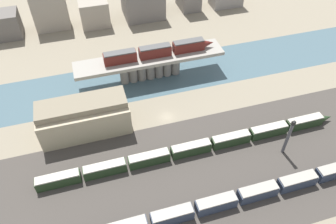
{
  "coord_description": "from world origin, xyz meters",
  "views": [
    {
      "loc": [
        -20.43,
        -70.78,
        75.87
      ],
      "look_at": [
        0.0,
        -1.38,
        3.6
      ],
      "focal_mm": 35.0,
      "sensor_mm": 36.0,
      "label": 1
    }
  ],
  "objects_px": {
    "train_on_bridge": "(159,51)",
    "warehouse_building": "(84,117)",
    "train_yard_near": "(242,196)",
    "train_yard_mid": "(196,148)",
    "signal_tower": "(288,137)"
  },
  "relations": [
    {
      "from": "train_on_bridge",
      "to": "warehouse_building",
      "type": "distance_m",
      "value": 34.9
    },
    {
      "from": "train_on_bridge",
      "to": "train_yard_near",
      "type": "relative_size",
      "value": 0.42
    },
    {
      "from": "train_yard_mid",
      "to": "signal_tower",
      "type": "distance_m",
      "value": 25.91
    },
    {
      "from": "train_on_bridge",
      "to": "train_yard_mid",
      "type": "xyz_separation_m",
      "value": [
        0.68,
        -37.13,
        -9.24
      ]
    },
    {
      "from": "signal_tower",
      "to": "train_on_bridge",
      "type": "bearing_deg",
      "value": 119.55
    },
    {
      "from": "train_on_bridge",
      "to": "warehouse_building",
      "type": "height_order",
      "value": "train_on_bridge"
    },
    {
      "from": "train_yard_mid",
      "to": "train_on_bridge",
      "type": "bearing_deg",
      "value": 91.05
    },
    {
      "from": "train_yard_near",
      "to": "signal_tower",
      "type": "xyz_separation_m",
      "value": [
        18.45,
        11.09,
        4.55
      ]
    },
    {
      "from": "signal_tower",
      "to": "train_yard_mid",
      "type": "bearing_deg",
      "value": 163.57
    },
    {
      "from": "train_yard_near",
      "to": "signal_tower",
      "type": "distance_m",
      "value": 22.01
    },
    {
      "from": "train_yard_mid",
      "to": "warehouse_building",
      "type": "xyz_separation_m",
      "value": [
        -29.33,
        17.99,
        3.7
      ]
    },
    {
      "from": "warehouse_building",
      "to": "signal_tower",
      "type": "distance_m",
      "value": 59.4
    },
    {
      "from": "train_on_bridge",
      "to": "warehouse_building",
      "type": "relative_size",
      "value": 1.48
    },
    {
      "from": "warehouse_building",
      "to": "signal_tower",
      "type": "bearing_deg",
      "value": -25.11
    },
    {
      "from": "train_yard_near",
      "to": "train_yard_mid",
      "type": "relative_size",
      "value": 1.05
    }
  ]
}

